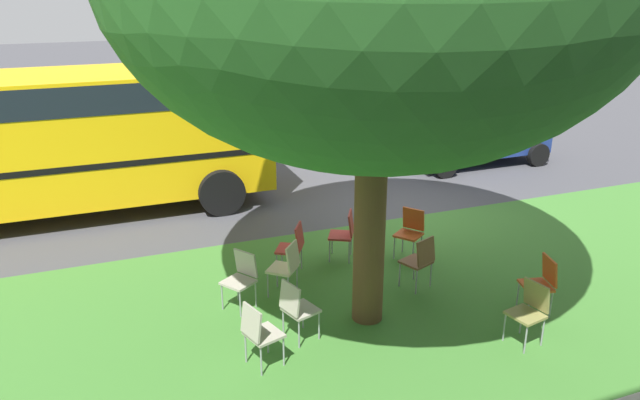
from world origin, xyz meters
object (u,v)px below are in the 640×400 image
(chair_8, at_px, (345,232))
(parked_car, at_px, (476,132))
(chair_4, at_px, (241,276))
(school_bus, at_px, (2,135))
(chair_3, at_px, (293,245))
(chair_7, at_px, (530,308))
(chair_5, at_px, (297,306))
(chair_9, at_px, (420,259))
(chair_0, at_px, (287,265))
(chair_2, at_px, (541,281))
(chair_1, at_px, (259,331))
(chair_6, at_px, (410,229))

(chair_8, distance_m, parked_car, 6.97)
(chair_4, distance_m, chair_8, 2.30)
(school_bus, bearing_deg, chair_3, 136.02)
(chair_4, bearing_deg, chair_7, 145.62)
(chair_5, bearing_deg, chair_4, -67.54)
(chair_3, relative_size, parked_car, 0.24)
(chair_9, height_order, school_bus, school_bus)
(chair_0, xyz_separation_m, chair_2, (-3.31, 1.82, 0.00))
(chair_0, relative_size, school_bus, 0.08)
(chair_4, bearing_deg, chair_3, -144.52)
(chair_4, bearing_deg, chair_8, -154.91)
(chair_7, distance_m, chair_9, 1.95)
(chair_0, xyz_separation_m, chair_4, (0.74, 0.10, 0.00))
(chair_4, distance_m, chair_7, 4.08)
(chair_7, height_order, chair_9, same)
(chair_0, bearing_deg, chair_1, 61.33)
(chair_1, xyz_separation_m, chair_3, (-1.23, -2.30, 0.00))
(chair_8, relative_size, parked_car, 0.24)
(chair_8, bearing_deg, parked_car, -142.86)
(chair_6, relative_size, chair_9, 1.00)
(chair_0, xyz_separation_m, chair_7, (-2.63, 2.40, 0.00))
(chair_3, height_order, chair_9, same)
(chair_6, distance_m, parked_car, 6.35)
(chair_3, height_order, chair_5, same)
(chair_0, bearing_deg, chair_2, 151.11)
(chair_1, relative_size, chair_4, 1.00)
(chair_9, xyz_separation_m, school_bus, (6.20, -5.56, 1.24))
(chair_1, relative_size, chair_3, 1.00)
(chair_4, xyz_separation_m, chair_5, (-0.47, 1.14, 0.00))
(chair_0, height_order, chair_3, same)
(chair_0, xyz_separation_m, school_bus, (4.18, -5.02, 1.24))
(chair_9, bearing_deg, chair_4, -9.17)
(chair_7, bearing_deg, parked_car, -119.72)
(chair_4, bearing_deg, chair_2, 156.92)
(chair_5, height_order, chair_6, same)
(chair_4, xyz_separation_m, chair_7, (-3.36, 2.30, 0.00))
(chair_8, bearing_deg, chair_6, 163.78)
(chair_0, height_order, chair_1, same)
(chair_6, xyz_separation_m, chair_8, (1.11, -0.32, 0.00))
(chair_2, height_order, chair_6, same)
(chair_4, height_order, school_bus, school_bus)
(chair_8, bearing_deg, chair_1, 48.26)
(chair_8, xyz_separation_m, school_bus, (5.53, -4.14, 1.24))
(parked_car, bearing_deg, chair_1, 40.76)
(chair_7, bearing_deg, chair_4, -34.38)
(school_bus, bearing_deg, parked_car, -179.67)
(chair_3, relative_size, chair_6, 1.00)
(chair_1, bearing_deg, chair_4, -96.06)
(chair_8, distance_m, chair_9, 1.57)
(chair_5, bearing_deg, chair_1, 32.40)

